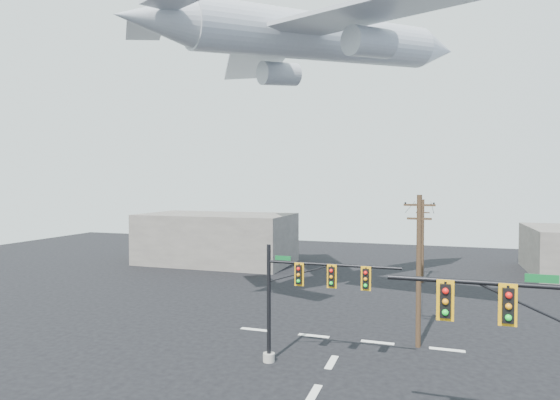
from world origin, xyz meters
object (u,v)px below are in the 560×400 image
(utility_pole_a, at_px, (419,268))
(utility_pole_b, at_px, (423,239))
(airliner, at_px, (322,39))
(signal_mast_near, at_px, (530,359))
(signal_mast_far, at_px, (300,298))

(utility_pole_a, distance_m, utility_pole_b, 18.96)
(utility_pole_b, bearing_deg, airliner, -119.32)
(signal_mast_near, bearing_deg, utility_pole_b, 97.60)
(signal_mast_far, height_order, utility_pole_b, utility_pole_b)
(signal_mast_near, distance_m, airliner, 26.88)
(signal_mast_near, xyz_separation_m, airliner, (-11.20, 17.82, 16.72))
(utility_pole_b, relative_size, airliner, 0.30)
(signal_mast_far, bearing_deg, utility_pole_a, 40.28)
(signal_mast_near, distance_m, utility_pole_a, 12.20)
(utility_pole_b, distance_m, airliner, 21.90)
(signal_mast_near, relative_size, airliner, 0.27)
(signal_mast_far, bearing_deg, signal_mast_near, -34.10)
(signal_mast_near, height_order, utility_pole_b, utility_pole_b)
(signal_mast_far, relative_size, utility_pole_a, 0.81)
(utility_pole_a, xyz_separation_m, airliner, (-7.33, 6.28, 15.91))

